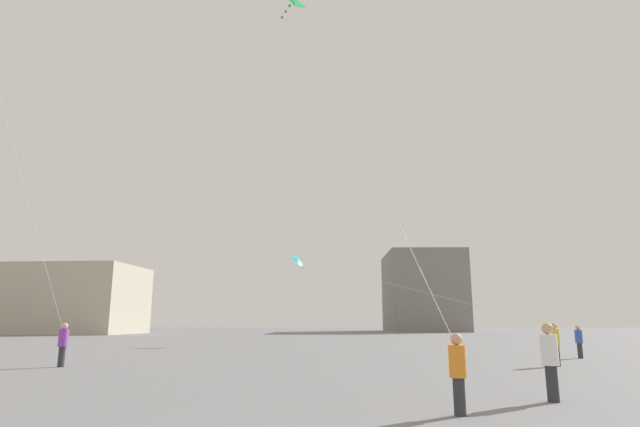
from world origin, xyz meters
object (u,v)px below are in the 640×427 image
object	(u,v)px
kite_emerald_delta	(297,8)
person_in_orange	(458,370)
person_in_white	(550,358)
person_in_blue	(579,340)
person_in_yellow	(555,342)
building_centre_hall	(423,292)
building_left_hall	(78,300)
person_in_purple	(63,343)
kite_cyan_diamond	(300,261)

from	to	relation	value
kite_emerald_delta	person_in_orange	bearing A→B (deg)	-56.68
person_in_white	kite_emerald_delta	distance (m)	13.85
person_in_blue	person_in_yellow	distance (m)	5.60
person_in_orange	kite_emerald_delta	world-z (taller)	kite_emerald_delta
person_in_blue	building_centre_hall	xyz separation A→B (m)	(4.14, 68.44, 6.15)
building_centre_hall	person_in_yellow	bearing A→B (deg)	-95.67
person_in_white	person_in_orange	distance (m)	3.11
person_in_white	building_centre_hall	xyz separation A→B (m)	(11.41, 82.65, 6.07)
person_in_white	person_in_yellow	world-z (taller)	person_in_white
kite_emerald_delta	building_left_hall	xyz separation A→B (m)	(-36.34, 58.93, -7.80)
person_in_purple	building_left_hall	distance (m)	60.39
person_in_purple	person_in_white	xyz separation A→B (m)	(16.00, -8.70, 0.01)
kite_cyan_diamond	building_left_hall	bearing A→B (deg)	136.52
person_in_blue	kite_emerald_delta	xyz separation A→B (m)	(-13.52, -10.37, 11.84)
person_in_purple	person_in_white	size ratio (longest dim) A/B	0.99
kite_emerald_delta	building_centre_hall	size ratio (longest dim) A/B	0.68
person_in_orange	person_in_blue	bearing A→B (deg)	169.15
person_in_white	kite_cyan_diamond	size ratio (longest dim) A/B	0.11
person_in_blue	kite_cyan_diamond	bearing A→B (deg)	177.93
kite_cyan_diamond	kite_emerald_delta	xyz separation A→B (m)	(1.49, -25.88, 6.01)
person_in_blue	building_left_hall	distance (m)	69.72
person_in_purple	person_in_blue	xyz separation A→B (m)	(23.27, 5.51, -0.08)
building_centre_hall	building_left_hall	bearing A→B (deg)	-159.79
person_in_white	building_centre_hall	bearing A→B (deg)	-138.15
person_in_yellow	building_centre_hall	size ratio (longest dim) A/B	0.10
person_in_purple	kite_emerald_delta	bearing A→B (deg)	116.97
person_in_purple	person_in_blue	distance (m)	23.91
kite_cyan_diamond	person_in_white	bearing A→B (deg)	-75.41
building_left_hall	person_in_yellow	bearing A→B (deg)	-48.70
person_in_orange	kite_emerald_delta	xyz separation A→B (m)	(-3.70, 5.63, 11.86)
building_left_hall	person_in_white	bearing A→B (deg)	-55.84
person_in_orange	building_left_hall	bearing A→B (deg)	-127.49
person_in_purple	person_in_blue	size ratio (longest dim) A/B	1.09
person_in_white	kite_emerald_delta	world-z (taller)	kite_emerald_delta
person_in_blue	kite_cyan_diamond	xyz separation A→B (m)	(-15.01, 15.52, 5.83)
person_in_white	building_centre_hall	distance (m)	83.66
person_in_white	person_in_orange	world-z (taller)	person_in_white
person_in_blue	building_centre_hall	bearing A→B (deg)	130.41
person_in_blue	person_in_white	bearing A→B (deg)	-73.24
person_in_yellow	building_left_hall	xyz separation A→B (m)	(-46.74, 53.21, 3.96)
person_in_blue	person_in_orange	distance (m)	18.77
person_in_purple	building_centre_hall	xyz separation A→B (m)	(27.41, 73.95, 6.08)
kite_cyan_diamond	building_left_hall	world-z (taller)	building_left_hall
person_in_blue	kite_emerald_delta	distance (m)	20.75
person_in_blue	person_in_orange	bearing A→B (deg)	-77.68
person_in_blue	person_in_yellow	bearing A→B (deg)	-80.04
kite_cyan_diamond	building_left_hall	distance (m)	48.06
building_centre_hall	person_in_blue	bearing A→B (deg)	-93.46
person_in_white	kite_emerald_delta	xyz separation A→B (m)	(-6.25, 3.84, 11.75)
person_in_purple	person_in_orange	distance (m)	17.06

